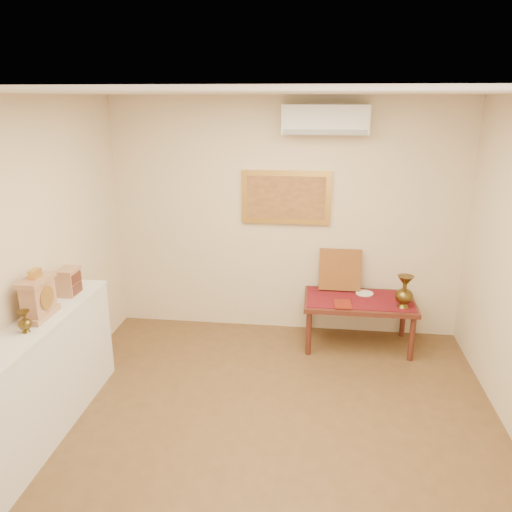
% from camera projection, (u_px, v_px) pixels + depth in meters
% --- Properties ---
extents(floor, '(4.50, 4.50, 0.00)m').
position_uv_depth(floor, '(264.00, 449.00, 3.97)').
color(floor, brown).
rests_on(floor, ground).
extents(ceiling, '(4.50, 4.50, 0.00)m').
position_uv_depth(ceiling, '(266.00, 93.00, 3.15)').
color(ceiling, silver).
rests_on(ceiling, ground).
extents(wall_back, '(4.00, 0.02, 2.70)m').
position_uv_depth(wall_back, '(286.00, 219.00, 5.69)').
color(wall_back, beige).
rests_on(wall_back, ground).
extents(wall_left, '(0.02, 4.50, 2.70)m').
position_uv_depth(wall_left, '(4.00, 279.00, 3.79)').
color(wall_left, beige).
rests_on(wall_left, ground).
extents(brass_urn_small, '(0.10, 0.10, 0.22)m').
position_uv_depth(brass_urn_small, '(24.00, 319.00, 3.73)').
color(brass_urn_small, brown).
rests_on(brass_urn_small, display_ledge).
extents(table_cloth, '(1.14, 0.59, 0.01)m').
position_uv_depth(table_cloth, '(359.00, 299.00, 5.48)').
color(table_cloth, maroon).
rests_on(table_cloth, low_table).
extents(brass_urn_tall, '(0.19, 0.19, 0.42)m').
position_uv_depth(brass_urn_tall, '(405.00, 288.00, 5.20)').
color(brass_urn_tall, brown).
rests_on(brass_urn_tall, table_cloth).
extents(plate, '(0.20, 0.20, 0.01)m').
position_uv_depth(plate, '(365.00, 293.00, 5.61)').
color(plate, silver).
rests_on(plate, table_cloth).
extents(menu, '(0.19, 0.26, 0.01)m').
position_uv_depth(menu, '(343.00, 304.00, 5.32)').
color(menu, maroon).
rests_on(menu, table_cloth).
extents(cushion, '(0.47, 0.20, 0.48)m').
position_uv_depth(cushion, '(340.00, 270.00, 5.69)').
color(cushion, maroon).
rests_on(cushion, table_cloth).
extents(display_ledge, '(0.37, 2.02, 0.98)m').
position_uv_depth(display_ledge, '(40.00, 380.00, 4.03)').
color(display_ledge, silver).
rests_on(display_ledge, floor).
extents(mantel_clock, '(0.17, 0.36, 0.41)m').
position_uv_depth(mantel_clock, '(38.00, 297.00, 3.96)').
color(mantel_clock, tan).
rests_on(mantel_clock, display_ledge).
extents(wooden_chest, '(0.16, 0.21, 0.24)m').
position_uv_depth(wooden_chest, '(69.00, 281.00, 4.45)').
color(wooden_chest, tan).
rests_on(wooden_chest, display_ledge).
extents(low_table, '(1.20, 0.70, 0.55)m').
position_uv_depth(low_table, '(359.00, 305.00, 5.50)').
color(low_table, '#522218').
rests_on(low_table, floor).
extents(painting, '(1.00, 0.06, 0.60)m').
position_uv_depth(painting, '(286.00, 197.00, 5.58)').
color(painting, gold).
rests_on(painting, wall_back).
extents(ac_unit, '(0.90, 0.25, 0.30)m').
position_uv_depth(ac_unit, '(325.00, 120.00, 5.18)').
color(ac_unit, silver).
rests_on(ac_unit, wall_back).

